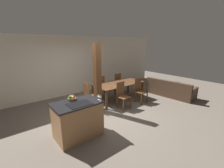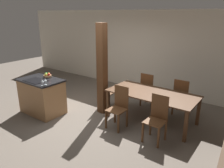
% 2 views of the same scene
% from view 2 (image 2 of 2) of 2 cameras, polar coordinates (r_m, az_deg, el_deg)
% --- Properties ---
extents(ground_plane, '(16.00, 16.00, 0.00)m').
position_cam_2_polar(ground_plane, '(5.87, -5.94, -8.25)').
color(ground_plane, '#665B51').
extents(wall_back, '(11.20, 0.08, 2.70)m').
position_cam_2_polar(wall_back, '(7.63, 7.92, 8.52)').
color(wall_back, silver).
rests_on(wall_back, ground_plane).
extents(kitchen_island, '(1.17, 0.76, 0.95)m').
position_cam_2_polar(kitchen_island, '(6.15, -17.80, -3.01)').
color(kitchen_island, '#9E7047').
rests_on(kitchen_island, ground_plane).
extents(fruit_bowl, '(0.21, 0.21, 0.12)m').
position_cam_2_polar(fruit_bowl, '(6.14, -16.50, 2.20)').
color(fruit_bowl, '#99704C').
rests_on(fruit_bowl, kitchen_island).
extents(wine_glass_near, '(0.07, 0.07, 0.16)m').
position_cam_2_polar(wine_glass_near, '(5.40, -17.78, 0.76)').
color(wine_glass_near, silver).
rests_on(wine_glass_near, kitchen_island).
extents(wine_glass_middle, '(0.07, 0.07, 0.16)m').
position_cam_2_polar(wine_glass_middle, '(5.45, -17.05, 0.98)').
color(wine_glass_middle, silver).
rests_on(wine_glass_middle, kitchen_island).
extents(dining_table, '(2.16, 1.03, 0.74)m').
position_cam_2_polar(dining_table, '(5.44, 10.43, -3.06)').
color(dining_table, '#51331E').
rests_on(dining_table, ground_plane).
extents(dining_chair_near_left, '(0.40, 0.40, 0.99)m').
position_cam_2_polar(dining_chair_near_left, '(5.12, 1.74, -5.88)').
color(dining_chair_near_left, brown).
rests_on(dining_chair_near_left, ground_plane).
extents(dining_chair_near_right, '(0.40, 0.40, 0.99)m').
position_cam_2_polar(dining_chair_near_right, '(4.69, 11.62, -8.62)').
color(dining_chair_near_right, brown).
rests_on(dining_chair_near_right, ground_plane).
extents(dining_chair_far_left, '(0.40, 0.40, 0.99)m').
position_cam_2_polar(dining_chair_far_left, '(6.31, 9.41, -1.42)').
color(dining_chair_far_left, brown).
rests_on(dining_chair_far_left, ground_plane).
extents(dining_chair_far_right, '(0.40, 0.40, 0.99)m').
position_cam_2_polar(dining_chair_far_right, '(5.96, 17.71, -3.23)').
color(dining_chair_far_right, brown).
rests_on(dining_chair_far_right, ground_plane).
extents(dining_chair_head_end, '(0.40, 0.40, 0.99)m').
position_cam_2_polar(dining_chair_head_end, '(6.21, -1.75, -1.49)').
color(dining_chair_head_end, brown).
rests_on(dining_chair_head_end, ground_plane).
extents(timber_post, '(0.21, 0.21, 2.37)m').
position_cam_2_polar(timber_post, '(5.68, -2.60, 3.71)').
color(timber_post, '#4C2D19').
rests_on(timber_post, ground_plane).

